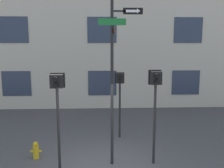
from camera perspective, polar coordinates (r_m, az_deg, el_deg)
street_sign_pole at (r=7.27m, az=0.52°, el=3.04°), size 1.26×0.90×4.95m
pedestrian_signal_left at (r=7.03m, az=-12.41°, el=-2.61°), size 0.41×0.40×2.88m
pedestrian_signal_right at (r=7.52m, az=9.89°, el=-1.64°), size 0.39×0.40×2.90m
pedestrian_signal_across at (r=9.62m, az=1.80°, el=-0.77°), size 0.37×0.40×2.58m
fire_hydrant at (r=8.69m, az=-17.01°, el=-14.30°), size 0.35×0.19×0.56m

